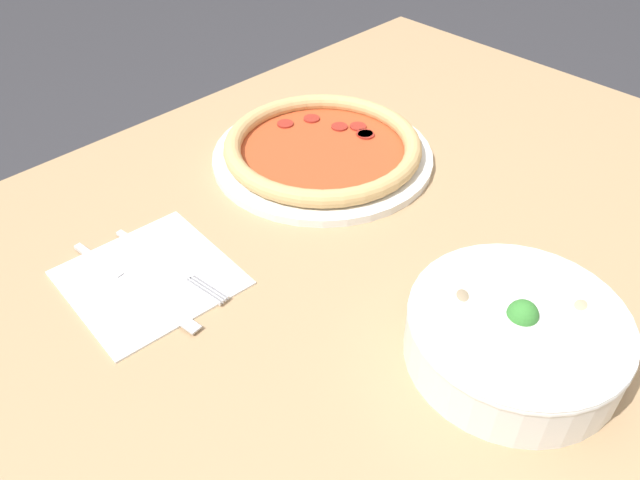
# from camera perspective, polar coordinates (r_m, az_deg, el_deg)

# --- Properties ---
(dining_table) EXTENTS (1.12, 0.91, 0.73)m
(dining_table) POSITION_cam_1_polar(r_m,az_deg,el_deg) (0.93, 6.49, -2.57)
(dining_table) COLOR tan
(dining_table) RESTS_ON ground_plane
(pizza) EXTENTS (0.33, 0.33, 0.04)m
(pizza) POSITION_cam_1_polar(r_m,az_deg,el_deg) (0.95, 0.24, 8.29)
(pizza) COLOR white
(pizza) RESTS_ON dining_table
(bowl) EXTENTS (0.23, 0.23, 0.08)m
(bowl) POSITION_cam_1_polar(r_m,az_deg,el_deg) (0.68, 17.49, -8.15)
(bowl) COLOR white
(bowl) RESTS_ON dining_table
(napkin) EXTENTS (0.19, 0.19, 0.00)m
(napkin) POSITION_cam_1_polar(r_m,az_deg,el_deg) (0.78, -15.29, -3.36)
(napkin) COLOR white
(napkin) RESTS_ON dining_table
(fork) EXTENTS (0.03, 0.20, 0.00)m
(fork) POSITION_cam_1_polar(r_m,az_deg,el_deg) (0.79, -13.79, -2.13)
(fork) COLOR silver
(fork) RESTS_ON napkin
(knife) EXTENTS (0.04, 0.22, 0.01)m
(knife) POSITION_cam_1_polar(r_m,az_deg,el_deg) (0.78, -17.18, -3.64)
(knife) COLOR silver
(knife) RESTS_ON napkin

